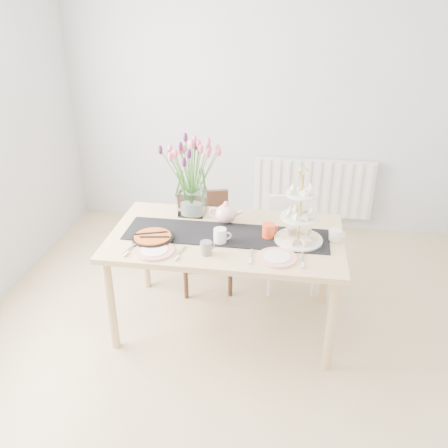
# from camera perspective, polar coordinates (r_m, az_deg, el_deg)

# --- Properties ---
(room_shell) EXTENTS (4.50, 4.50, 4.50)m
(room_shell) POSITION_cam_1_polar(r_m,az_deg,el_deg) (2.58, 1.77, 4.23)
(room_shell) COLOR tan
(room_shell) RESTS_ON ground
(radiator) EXTENTS (1.20, 0.08, 0.60)m
(radiator) POSITION_cam_1_polar(r_m,az_deg,el_deg) (4.91, 10.62, 4.29)
(radiator) COLOR white
(radiator) RESTS_ON room_shell
(dining_table) EXTENTS (1.60, 0.90, 0.75)m
(dining_table) POSITION_cam_1_polar(r_m,az_deg,el_deg) (3.30, 0.25, -2.51)
(dining_table) COLOR tan
(dining_table) RESTS_ON ground
(chair_brown) EXTENTS (0.48, 0.48, 0.79)m
(chair_brown) POSITION_cam_1_polar(r_m,az_deg,el_deg) (3.92, -2.23, -1.08)
(chair_brown) COLOR #341B12
(chair_brown) RESTS_ON ground
(chair_white) EXTENTS (0.44, 0.44, 0.75)m
(chair_white) POSITION_cam_1_polar(r_m,az_deg,el_deg) (3.98, 7.98, -1.36)
(chair_white) COLOR white
(chair_white) RESTS_ON ground
(table_runner) EXTENTS (1.40, 0.35, 0.01)m
(table_runner) POSITION_cam_1_polar(r_m,az_deg,el_deg) (3.26, 0.25, -1.28)
(table_runner) COLOR black
(table_runner) RESTS_ON dining_table
(tulip_vase) EXTENTS (0.69, 0.69, 0.59)m
(tulip_vase) POSITION_cam_1_polar(r_m,az_deg,el_deg) (3.44, -3.96, 7.01)
(tulip_vase) COLOR silver
(tulip_vase) RESTS_ON dining_table
(cake_stand) EXTENTS (0.32, 0.32, 0.48)m
(cake_stand) POSITION_cam_1_polar(r_m,az_deg,el_deg) (3.16, 9.09, 0.09)
(cake_stand) COLOR gold
(cake_stand) RESTS_ON dining_table
(teapot) EXTENTS (0.26, 0.22, 0.16)m
(teapot) POSITION_cam_1_polar(r_m,az_deg,el_deg) (3.39, 0.24, 1.24)
(teapot) COLOR white
(teapot) RESTS_ON dining_table
(cream_jug) EXTENTS (0.09, 0.09, 0.08)m
(cream_jug) POSITION_cam_1_polar(r_m,az_deg,el_deg) (3.26, 13.22, -1.33)
(cream_jug) COLOR white
(cream_jug) RESTS_ON dining_table
(tart_tin) EXTENTS (0.28, 0.28, 0.03)m
(tart_tin) POSITION_cam_1_polar(r_m,az_deg,el_deg) (3.23, -8.56, -1.67)
(tart_tin) COLOR black
(tart_tin) RESTS_ON dining_table
(mug_grey) EXTENTS (0.10, 0.10, 0.09)m
(mug_grey) POSITION_cam_1_polar(r_m,az_deg,el_deg) (3.02, -2.19, -2.90)
(mug_grey) COLOR slate
(mug_grey) RESTS_ON dining_table
(mug_white) EXTENTS (0.10, 0.10, 0.10)m
(mug_white) POSITION_cam_1_polar(r_m,az_deg,el_deg) (3.14, -0.48, -1.45)
(mug_white) COLOR white
(mug_white) RESTS_ON dining_table
(mug_orange) EXTENTS (0.12, 0.12, 0.10)m
(mug_orange) POSITION_cam_1_polar(r_m,az_deg,el_deg) (3.22, 5.37, -0.84)
(mug_orange) COLOR #F9471B
(mug_orange) RESTS_ON dining_table
(plate_left) EXTENTS (0.31, 0.31, 0.01)m
(plate_left) POSITION_cam_1_polar(r_m,az_deg,el_deg) (3.09, -8.39, -3.19)
(plate_left) COLOR silver
(plate_left) RESTS_ON dining_table
(plate_right) EXTENTS (0.26, 0.26, 0.01)m
(plate_right) POSITION_cam_1_polar(r_m,az_deg,el_deg) (3.01, 6.39, -4.03)
(plate_right) COLOR white
(plate_right) RESTS_ON dining_table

